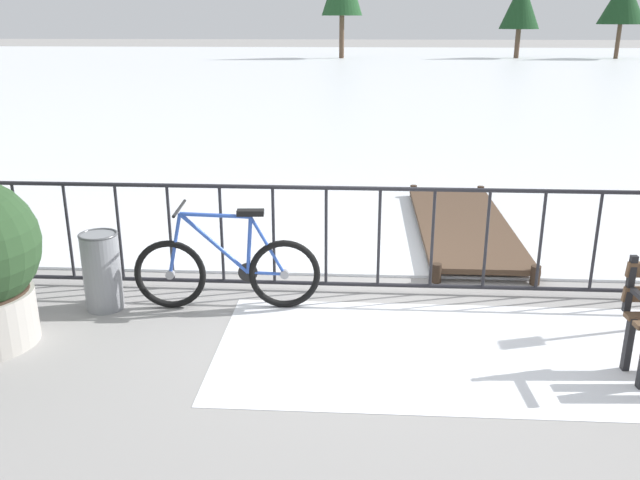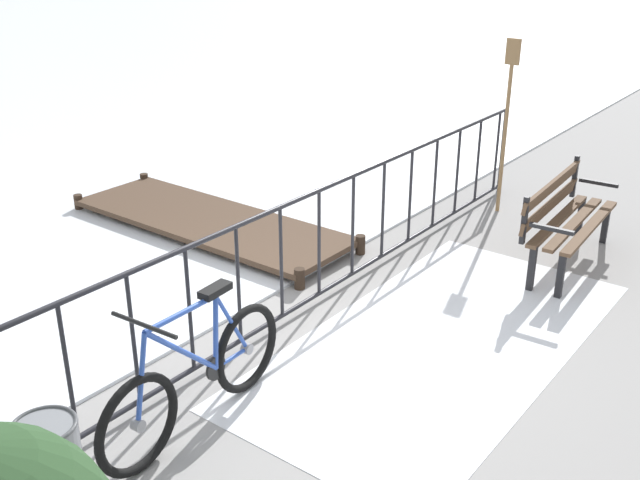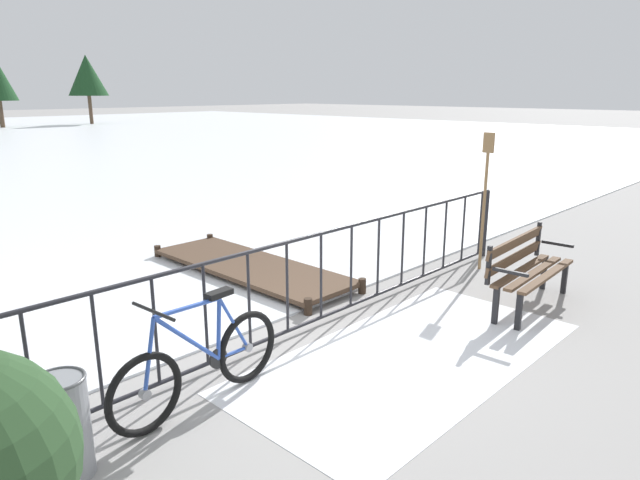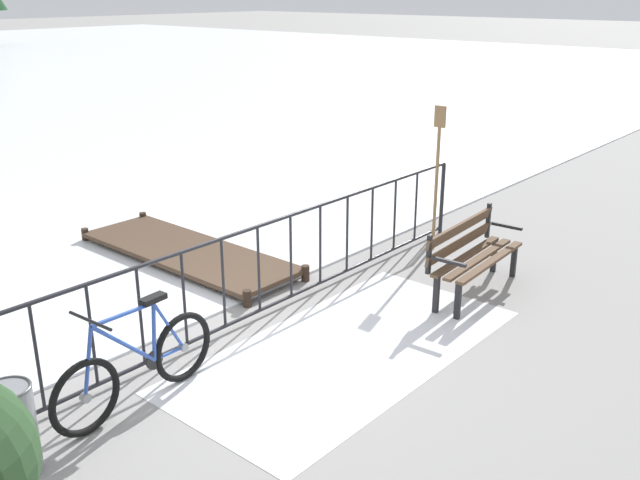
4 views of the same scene
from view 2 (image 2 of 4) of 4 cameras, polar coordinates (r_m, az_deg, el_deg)
name	(u,v)px [view 2 (image 2 of 4)]	position (r m, az deg, el deg)	size (l,w,h in m)	color
ground_plane	(263,336)	(6.15, -4.43, -7.36)	(160.00, 160.00, 0.00)	gray
snow_patch	(441,341)	(6.14, 9.24, -7.64)	(3.77, 1.86, 0.01)	white
railing_fence	(261,274)	(5.89, -4.59, -2.65)	(9.06, 0.06, 1.07)	#232328
bicycle_near_railing	(197,378)	(5.01, -9.43, -10.44)	(1.71, 0.52, 0.97)	black
park_bench	(565,214)	(7.59, 18.29, 1.88)	(1.63, 0.57, 0.89)	brown
trash_bin	(53,479)	(4.41, -19.84, -16.89)	(0.35, 0.35, 0.73)	gray
oar_upright	(507,116)	(8.66, 14.15, 9.25)	(0.04, 0.16, 1.98)	#937047
wooden_dock	(210,221)	(8.21, -8.48, 1.48)	(1.10, 3.43, 0.20)	#4C3828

